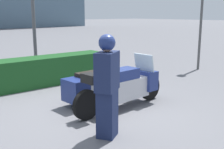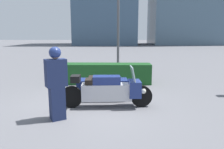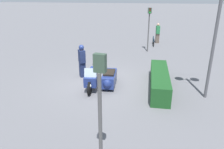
# 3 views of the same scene
# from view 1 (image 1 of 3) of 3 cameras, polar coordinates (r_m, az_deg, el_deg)

# --- Properties ---
(ground_plane) EXTENTS (160.00, 160.00, 0.00)m
(ground_plane) POSITION_cam_1_polar(r_m,az_deg,el_deg) (6.05, -2.81, -7.42)
(ground_plane) COLOR slate
(police_motorcycle) EXTENTS (2.53, 1.29, 1.14)m
(police_motorcycle) POSITION_cam_1_polar(r_m,az_deg,el_deg) (6.37, -0.28, -2.13)
(police_motorcycle) COLOR black
(police_motorcycle) RESTS_ON ground
(officer_rider) EXTENTS (0.55, 0.49, 1.73)m
(officer_rider) POSITION_cam_1_polar(r_m,az_deg,el_deg) (4.58, -0.99, -1.97)
(officer_rider) COLOR #192347
(officer_rider) RESTS_ON ground
(hedge_bush_curbside) EXTENTS (3.83, 0.79, 0.82)m
(hedge_bush_curbside) POSITION_cam_1_polar(r_m,az_deg,el_deg) (8.44, -13.28, 0.80)
(hedge_bush_curbside) COLOR #19471E
(hedge_bush_curbside) RESTS_ON ground
(traffic_light_near) EXTENTS (0.22, 0.28, 3.05)m
(traffic_light_near) POSITION_cam_1_polar(r_m,az_deg,el_deg) (10.76, 17.61, 11.70)
(traffic_light_near) COLOR #4C4C4C
(traffic_light_near) RESTS_ON ground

